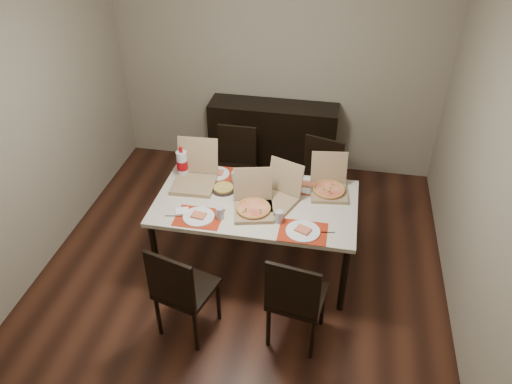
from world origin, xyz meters
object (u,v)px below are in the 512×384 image
chair_near_right (295,298)px  chair_far_right (318,179)px  dining_table (256,207)px  soda_bottle (182,164)px  chair_near_left (181,289)px  sideboard (273,139)px  chair_far_left (235,165)px  pizza_box_center (253,205)px  dip_bowl (267,186)px

chair_near_right → chair_far_right: same height
dining_table → soda_bottle: soda_bottle is taller
chair_near_left → chair_far_right: same height
sideboard → chair_far_left: size_ratio=1.61×
chair_near_left → soda_bottle: soda_bottle is taller
pizza_box_center → dip_bowl: bearing=80.5°
sideboard → pizza_box_center: 1.85m
chair_far_right → pizza_box_center: bearing=-117.6°
sideboard → chair_far_left: bearing=-111.2°
chair_far_right → pizza_box_center: pizza_box_center is taller
chair_near_left → pizza_box_center: size_ratio=2.11×
sideboard → dining_table: size_ratio=0.83×
sideboard → soda_bottle: soda_bottle is taller
chair_near_left → chair_near_right: size_ratio=1.00×
dining_table → pizza_box_center: (0.00, -0.14, 0.12)m
dining_table → dip_bowl: 0.25m
sideboard → dining_table: (0.11, -1.67, 0.23)m
chair_near_left → dip_bowl: bearing=67.3°
chair_far_left → soda_bottle: soda_bottle is taller
soda_bottle → dining_table: bearing=-19.7°
dining_table → chair_near_right: bearing=-61.2°
sideboard → chair_near_left: 2.63m
pizza_box_center → chair_far_right: bearing=62.4°
dining_table → soda_bottle: (-0.77, 0.27, 0.20)m
soda_bottle → sideboard: bearing=64.9°
dining_table → chair_far_left: size_ratio=1.94×
chair_near_left → chair_far_left: same height
dip_bowl → dining_table: bearing=-105.7°
sideboard → soda_bottle: size_ratio=4.75×
chair_far_left → chair_far_right: size_ratio=1.00×
dining_table → chair_near_right: size_ratio=1.94×
chair_far_left → chair_far_right: same height
chair_near_right → soda_bottle: soda_bottle is taller
chair_far_right → chair_near_left: bearing=-117.8°
chair_near_left → soda_bottle: 1.31m
pizza_box_center → dining_table: bearing=91.1°
dining_table → chair_near_left: size_ratio=1.94×
chair_near_right → chair_far_right: 1.68m
dip_bowl → chair_far_left: bearing=124.5°
soda_bottle → pizza_box_center: bearing=-28.2°
dip_bowl → chair_far_right: bearing=53.3°
chair_near_left → soda_bottle: size_ratio=2.95×
dining_table → dip_bowl: bearing=74.3°
chair_near_left → chair_far_left: 1.85m
chair_near_right → dip_bowl: (-0.41, 1.09, 0.25)m
chair_near_right → dip_bowl: size_ratio=8.31×
sideboard → chair_far_right: 1.05m
sideboard → pizza_box_center: pizza_box_center is taller
chair_near_left → chair_far_left: size_ratio=1.00×
chair_far_right → chair_near_right: bearing=-91.1°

